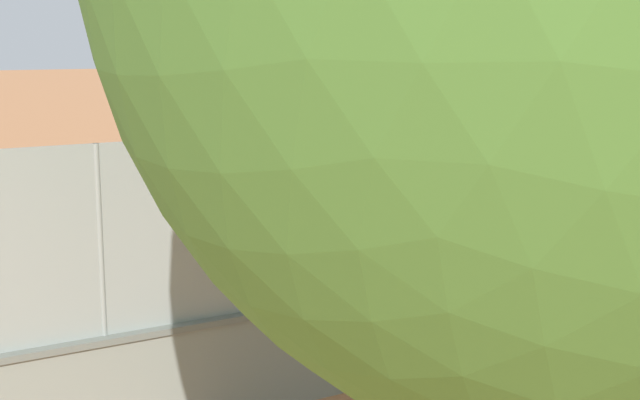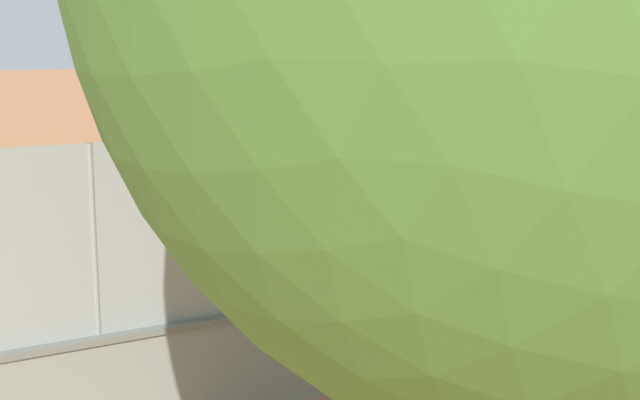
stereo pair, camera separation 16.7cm
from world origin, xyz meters
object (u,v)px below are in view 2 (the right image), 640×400
(player_baseline_waiting, at_px, (123,199))
(sports_ball, at_px, (177,194))
(spare_ball_by_wall, at_px, (532,322))
(player_at_service_line, at_px, (331,172))

(player_baseline_waiting, relative_size, sports_ball, 7.72)
(player_baseline_waiting, bearing_deg, sports_ball, 119.08)
(player_baseline_waiting, xyz_separation_m, spare_ball_by_wall, (-4.00, 10.58, -0.81))
(player_at_service_line, relative_size, spare_ball_by_wall, 8.92)
(player_baseline_waiting, xyz_separation_m, sports_ball, (-0.88, 1.58, 0.31))
(spare_ball_by_wall, bearing_deg, player_baseline_waiting, -69.28)
(sports_ball, height_order, spare_ball_by_wall, sports_ball)
(spare_ball_by_wall, bearing_deg, player_at_service_line, -102.77)
(player_at_service_line, height_order, sports_ball, player_at_service_line)
(player_at_service_line, bearing_deg, player_baseline_waiting, 8.40)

